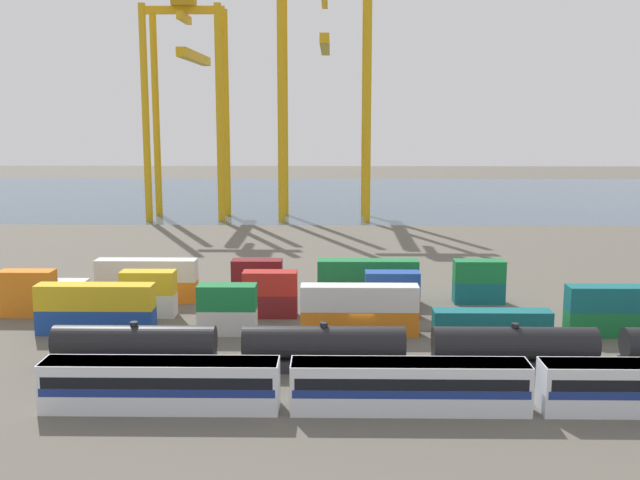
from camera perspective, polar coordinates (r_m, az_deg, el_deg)
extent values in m
plane|color=#5B564C|center=(118.28, 2.36, -1.56)|extent=(420.00, 420.00, 0.00)
cube|color=#384C60|center=(209.90, 1.72, 3.31)|extent=(400.00, 110.00, 0.01)
cube|color=silver|center=(61.10, -11.79, -10.55)|extent=(18.25, 3.10, 3.90)
cube|color=navy|center=(61.14, -11.79, -10.64)|extent=(17.88, 3.14, 0.64)
cube|color=black|center=(60.88, -11.82, -9.95)|extent=(17.52, 3.13, 0.90)
cube|color=slate|center=(60.53, -11.85, -8.98)|extent=(18.06, 2.85, 0.36)
cube|color=silver|center=(59.97, 6.69, -10.80)|extent=(18.25, 3.10, 3.90)
cube|color=navy|center=(60.01, 6.69, -10.89)|extent=(17.88, 3.14, 0.64)
cube|color=black|center=(59.74, 6.70, -10.19)|extent=(17.52, 3.13, 0.90)
cube|color=slate|center=(59.39, 6.72, -9.20)|extent=(18.06, 2.85, 0.36)
cube|color=#232326|center=(71.14, -13.60, -8.91)|extent=(14.41, 2.50, 1.10)
cylinder|color=black|center=(70.54, -13.66, -7.37)|extent=(14.41, 2.89, 2.89)
cylinder|color=black|center=(70.09, -13.72, -6.09)|extent=(0.70, 0.70, 0.36)
cube|color=#232326|center=(68.94, 0.29, -9.23)|extent=(14.41, 2.50, 1.10)
cylinder|color=black|center=(68.33, 0.29, -7.64)|extent=(14.41, 2.89, 2.89)
cylinder|color=black|center=(67.87, 0.29, -6.33)|extent=(0.70, 0.70, 0.36)
cube|color=#232326|center=(70.82, 14.24, -9.02)|extent=(14.41, 2.50, 1.10)
cylinder|color=black|center=(70.22, 14.30, -7.47)|extent=(14.41, 2.89, 2.89)
cylinder|color=black|center=(69.77, 14.36, -6.19)|extent=(0.70, 0.70, 0.36)
cube|color=#1C4299|center=(83.04, -16.34, -5.82)|extent=(12.10, 2.44, 2.60)
cube|color=gold|center=(82.41, -16.43, -4.07)|extent=(12.10, 2.44, 2.60)
cube|color=silver|center=(80.09, -6.91, -6.06)|extent=(6.04, 2.44, 2.60)
cube|color=#197538|center=(79.44, -6.95, -4.25)|extent=(6.04, 2.44, 2.60)
cube|color=orange|center=(79.42, 2.95, -6.13)|extent=(12.10, 2.44, 2.60)
cube|color=silver|center=(78.76, 2.97, -4.31)|extent=(12.10, 2.44, 2.60)
cube|color=#146066|center=(81.07, 12.70, -6.03)|extent=(12.10, 2.44, 2.60)
cube|color=#197538|center=(84.92, 21.80, -5.78)|extent=(12.10, 2.44, 2.60)
cube|color=#146066|center=(84.30, 21.91, -4.07)|extent=(12.10, 2.44, 2.60)
cube|color=orange|center=(92.46, -20.92, -4.51)|extent=(6.04, 2.44, 2.60)
cube|color=orange|center=(91.89, -21.02, -2.93)|extent=(6.04, 2.44, 2.60)
cube|color=silver|center=(88.33, -12.63, -4.74)|extent=(6.04, 2.44, 2.60)
cube|color=gold|center=(87.73, -12.70, -3.10)|extent=(6.04, 2.44, 2.60)
cube|color=maroon|center=(86.18, -3.73, -4.88)|extent=(6.04, 2.44, 2.60)
cube|color=#AD211C|center=(85.57, -3.75, -3.20)|extent=(6.04, 2.44, 2.60)
cube|color=#AD211C|center=(86.17, 5.39, -4.91)|extent=(6.04, 2.44, 2.60)
cube|color=#1C4299|center=(85.56, 5.42, -3.22)|extent=(6.04, 2.44, 2.60)
cube|color=silver|center=(99.13, -20.30, -3.55)|extent=(12.10, 2.44, 2.60)
cube|color=orange|center=(95.14, -12.76, -3.72)|extent=(12.10, 2.44, 2.60)
cube|color=silver|center=(94.59, -12.81, -2.19)|extent=(12.10, 2.44, 2.60)
cube|color=orange|center=(92.91, -4.70, -3.83)|extent=(6.04, 2.44, 2.60)
cube|color=maroon|center=(92.35, -4.73, -2.26)|extent=(6.04, 2.44, 2.60)
cube|color=#146066|center=(92.58, 3.57, -3.87)|extent=(12.10, 2.44, 2.60)
cube|color=#197538|center=(92.01, 3.59, -2.29)|extent=(12.10, 2.44, 2.60)
cube|color=#146066|center=(94.16, 11.74, -3.82)|extent=(6.04, 2.44, 2.60)
cube|color=#197538|center=(93.61, 11.80, -2.27)|extent=(6.04, 2.44, 2.60)
cylinder|color=gold|center=(164.09, -12.89, 9.13)|extent=(1.50, 1.50, 44.49)
cylinder|color=gold|center=(161.17, -7.50, 9.28)|extent=(1.50, 1.50, 44.49)
cylinder|color=gold|center=(173.28, -12.14, 9.16)|extent=(1.50, 1.50, 44.49)
cylinder|color=gold|center=(170.51, -7.03, 9.30)|extent=(1.50, 1.50, 44.49)
cube|color=gold|center=(168.40, -10.12, 16.54)|extent=(16.99, 1.20, 1.60)
cube|color=gold|center=(168.21, -10.11, 16.00)|extent=(1.20, 11.04, 1.60)
cube|color=gold|center=(178.80, -9.33, 13.31)|extent=(2.00, 32.80, 2.00)
cylinder|color=gold|center=(158.93, -2.92, 9.95)|extent=(1.50, 1.50, 47.86)
cylinder|color=gold|center=(158.75, 3.57, 9.95)|extent=(1.50, 1.50, 47.86)
cylinder|color=gold|center=(170.16, -2.67, 9.93)|extent=(1.50, 1.50, 47.86)
cylinder|color=gold|center=(169.99, 3.39, 9.92)|extent=(1.50, 1.50, 47.86)
cube|color=gold|center=(165.78, 0.35, 17.41)|extent=(1.20, 12.85, 1.60)
cube|color=gold|center=(177.18, 0.39, 14.34)|extent=(2.00, 35.28, 2.00)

